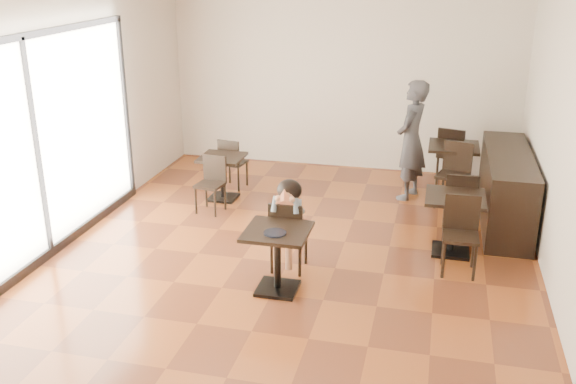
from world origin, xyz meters
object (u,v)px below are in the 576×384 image
(chair_mid_b, at_px, (460,237))
(cafe_table_left, at_px, (223,178))
(child_table, at_px, (277,260))
(chair_left_b, at_px, (210,185))
(chair_mid_a, at_px, (460,204))
(adult_patron, at_px, (411,140))
(cafe_table_mid, at_px, (453,224))
(chair_back_b, at_px, (453,176))
(chair_left_a, at_px, (234,163))
(child_chair, at_px, (289,234))
(cafe_table_back, at_px, (452,170))
(child, at_px, (289,226))
(chair_back_a, at_px, (453,155))

(chair_mid_b, bearing_deg, cafe_table_left, 153.52)
(child_table, bearing_deg, chair_left_b, 126.90)
(chair_mid_a, bearing_deg, chair_left_b, -1.46)
(adult_patron, bearing_deg, chair_mid_a, 45.09)
(child_table, xyz_separation_m, cafe_table_mid, (1.89, 1.47, 0.01))
(chair_back_b, bearing_deg, adult_patron, 174.92)
(chair_left_a, bearing_deg, chair_left_b, 98.36)
(cafe_table_left, height_order, chair_left_b, chair_left_b)
(adult_patron, height_order, chair_left_b, adult_patron)
(child_table, bearing_deg, child_chair, 90.00)
(child_chair, height_order, cafe_table_back, child_chair)
(chair_mid_a, height_order, chair_back_b, chair_back_b)
(child_chair, distance_m, chair_mid_a, 2.46)
(cafe_table_mid, xyz_separation_m, chair_mid_b, (0.08, -0.55, 0.08))
(adult_patron, xyz_separation_m, chair_left_a, (-2.78, -0.19, -0.51))
(chair_left_b, bearing_deg, chair_mid_b, -9.56)
(cafe_table_mid, distance_m, chair_mid_a, 0.56)
(child, height_order, adult_patron, adult_patron)
(child, relative_size, chair_back_b, 1.16)
(child, bearing_deg, adult_patron, 66.15)
(child, relative_size, chair_mid_b, 1.22)
(child_table, distance_m, chair_back_b, 3.62)
(chair_left_a, bearing_deg, chair_back_b, -172.65)
(chair_back_a, bearing_deg, chair_left_a, 32.55)
(adult_patron, height_order, chair_back_a, adult_patron)
(cafe_table_mid, xyz_separation_m, chair_back_b, (-0.01, 1.63, 0.10))
(cafe_table_left, height_order, cafe_table_back, cafe_table_back)
(cafe_table_left, bearing_deg, child, -53.10)
(child_table, distance_m, adult_patron, 3.61)
(chair_mid_b, distance_m, chair_back_a, 3.26)
(cafe_table_mid, height_order, chair_left_a, chair_left_a)
(cafe_table_mid, distance_m, cafe_table_left, 3.62)
(child, bearing_deg, chair_mid_a, 36.62)
(cafe_table_left, relative_size, chair_back_b, 0.71)
(child_table, height_order, chair_mid_a, chair_mid_a)
(child_table, distance_m, child, 0.58)
(child, distance_m, chair_back_b, 3.17)
(cafe_table_mid, bearing_deg, child_table, -142.25)
(child_table, bearing_deg, chair_mid_b, 24.92)
(cafe_table_mid, xyz_separation_m, chair_mid_a, (0.08, 0.55, 0.08))
(adult_patron, bearing_deg, chair_back_b, 84.92)
(chair_left_a, bearing_deg, cafe_table_back, -163.50)
(adult_patron, distance_m, cafe_table_left, 2.93)
(child, bearing_deg, chair_left_b, 135.72)
(child, relative_size, chair_mid_a, 1.22)
(chair_left_b, height_order, chair_back_b, chair_back_b)
(child, relative_size, chair_back_a, 1.16)
(child_table, bearing_deg, chair_back_b, 58.65)
(cafe_table_mid, distance_m, chair_left_b, 3.49)
(adult_patron, bearing_deg, chair_mid_b, 32.90)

